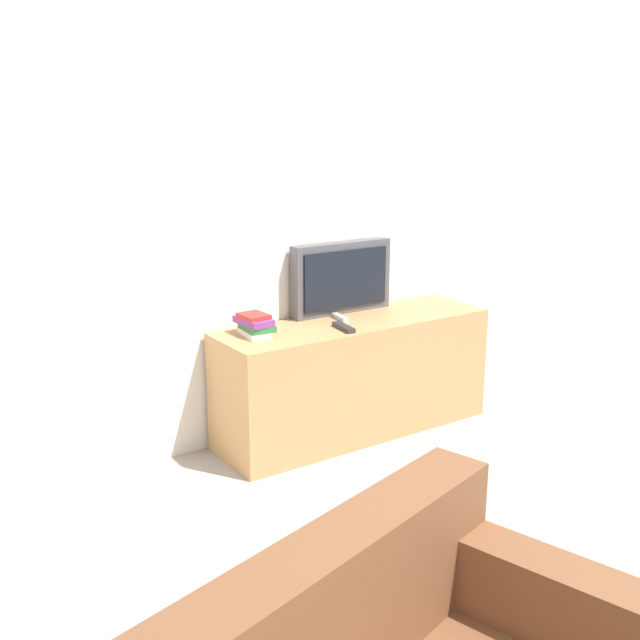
{
  "coord_description": "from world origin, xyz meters",
  "views": [
    {
      "loc": [
        -1.93,
        -0.44,
        1.71
      ],
      "look_at": [
        0.0,
        2.42,
        0.79
      ],
      "focal_mm": 42.0,
      "sensor_mm": 36.0,
      "label": 1
    }
  ],
  "objects_px": {
    "book_stack": "(255,325)",
    "remote_on_stand": "(340,317)",
    "tv_stand": "(354,377)",
    "television": "(342,278)",
    "remote_secondary": "(344,327)"
  },
  "relations": [
    {
      "from": "television",
      "to": "remote_secondary",
      "type": "relative_size",
      "value": 3.42
    },
    {
      "from": "tv_stand",
      "to": "television",
      "type": "xyz_separation_m",
      "value": [
        0.04,
        0.19,
        0.53
      ]
    },
    {
      "from": "book_stack",
      "to": "tv_stand",
      "type": "bearing_deg",
      "value": -5.05
    },
    {
      "from": "television",
      "to": "remote_on_stand",
      "type": "relative_size",
      "value": 4.36
    },
    {
      "from": "book_stack",
      "to": "remote_on_stand",
      "type": "relative_size",
      "value": 1.55
    },
    {
      "from": "television",
      "to": "remote_secondary",
      "type": "height_order",
      "value": "television"
    },
    {
      "from": "tv_stand",
      "to": "remote_secondary",
      "type": "xyz_separation_m",
      "value": [
        -0.16,
        -0.11,
        0.34
      ]
    },
    {
      "from": "book_stack",
      "to": "remote_on_stand",
      "type": "bearing_deg",
      "value": 1.19
    },
    {
      "from": "tv_stand",
      "to": "television",
      "type": "relative_size",
      "value": 2.5
    },
    {
      "from": "tv_stand",
      "to": "book_stack",
      "type": "height_order",
      "value": "book_stack"
    },
    {
      "from": "book_stack",
      "to": "remote_secondary",
      "type": "bearing_deg",
      "value": -20.71
    },
    {
      "from": "tv_stand",
      "to": "book_stack",
      "type": "distance_m",
      "value": 0.71
    },
    {
      "from": "television",
      "to": "remote_on_stand",
      "type": "xyz_separation_m",
      "value": [
        -0.1,
        -0.12,
        -0.19
      ]
    },
    {
      "from": "remote_on_stand",
      "to": "remote_secondary",
      "type": "bearing_deg",
      "value": -120.34
    },
    {
      "from": "book_stack",
      "to": "remote_secondary",
      "type": "xyz_separation_m",
      "value": [
        0.44,
        -0.17,
        -0.04
      ]
    }
  ]
}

